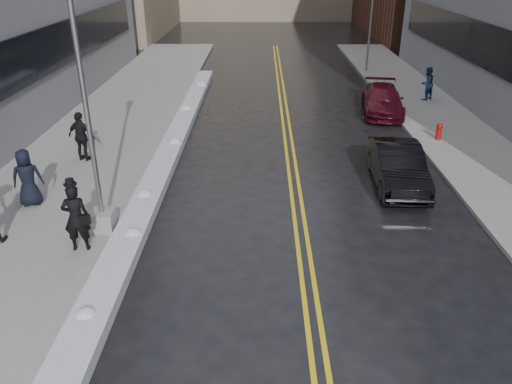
{
  "coord_description": "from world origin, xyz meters",
  "views": [
    {
      "loc": [
        1.3,
        -10.68,
        7.49
      ],
      "look_at": [
        1.16,
        2.2,
        1.3
      ],
      "focal_mm": 35.0,
      "sensor_mm": 36.0,
      "label": 1
    }
  ],
  "objects_px": {
    "pedestrian_east": "(427,83)",
    "car_maroon": "(383,100)",
    "pedestrian_d": "(82,137)",
    "car_black": "(398,166)",
    "fire_hydrant": "(439,130)",
    "pedestrian_fedora": "(76,218)",
    "pedestrian_c": "(27,178)",
    "lamppost": "(93,154)",
    "traffic_signal": "(371,21)"
  },
  "relations": [
    {
      "from": "fire_hydrant",
      "to": "car_black",
      "type": "height_order",
      "value": "car_black"
    },
    {
      "from": "pedestrian_c",
      "to": "pedestrian_east",
      "type": "bearing_deg",
      "value": -160.79
    },
    {
      "from": "lamppost",
      "to": "pedestrian_fedora",
      "type": "relative_size",
      "value": 3.94
    },
    {
      "from": "car_maroon",
      "to": "pedestrian_east",
      "type": "bearing_deg",
      "value": 44.35
    },
    {
      "from": "lamppost",
      "to": "car_black",
      "type": "height_order",
      "value": "lamppost"
    },
    {
      "from": "fire_hydrant",
      "to": "car_maroon",
      "type": "relative_size",
      "value": 0.15
    },
    {
      "from": "lamppost",
      "to": "pedestrian_d",
      "type": "relative_size",
      "value": 3.95
    },
    {
      "from": "pedestrian_c",
      "to": "car_maroon",
      "type": "distance_m",
      "value": 17.37
    },
    {
      "from": "pedestrian_fedora",
      "to": "pedestrian_d",
      "type": "bearing_deg",
      "value": -80.54
    },
    {
      "from": "pedestrian_c",
      "to": "car_black",
      "type": "bearing_deg",
      "value": 169.98
    },
    {
      "from": "fire_hydrant",
      "to": "pedestrian_east",
      "type": "bearing_deg",
      "value": 78.41
    },
    {
      "from": "pedestrian_d",
      "to": "pedestrian_c",
      "type": "bearing_deg",
      "value": 100.68
    },
    {
      "from": "car_black",
      "to": "lamppost",
      "type": "bearing_deg",
      "value": -156.59
    },
    {
      "from": "traffic_signal",
      "to": "pedestrian_fedora",
      "type": "xyz_separation_m",
      "value": [
        -12.13,
        -23.06,
        -2.28
      ]
    },
    {
      "from": "pedestrian_d",
      "to": "car_maroon",
      "type": "distance_m",
      "value": 14.87
    },
    {
      "from": "lamppost",
      "to": "traffic_signal",
      "type": "distance_m",
      "value": 24.98
    },
    {
      "from": "pedestrian_d",
      "to": "car_black",
      "type": "bearing_deg",
      "value": -171.54
    },
    {
      "from": "lamppost",
      "to": "pedestrian_c",
      "type": "xyz_separation_m",
      "value": [
        -2.78,
        1.6,
        -1.45
      ]
    },
    {
      "from": "fire_hydrant",
      "to": "pedestrian_d",
      "type": "xyz_separation_m",
      "value": [
        -14.61,
        -2.57,
        0.57
      ]
    },
    {
      "from": "traffic_signal",
      "to": "pedestrian_c",
      "type": "relative_size",
      "value": 3.21
    },
    {
      "from": "pedestrian_fedora",
      "to": "car_black",
      "type": "relative_size",
      "value": 0.43
    },
    {
      "from": "traffic_signal",
      "to": "pedestrian_c",
      "type": "xyz_separation_m",
      "value": [
        -14.58,
        -20.4,
        -2.32
      ]
    },
    {
      "from": "pedestrian_c",
      "to": "pedestrian_d",
      "type": "xyz_separation_m",
      "value": [
        0.47,
        3.83,
        0.03
      ]
    },
    {
      "from": "fire_hydrant",
      "to": "pedestrian_east",
      "type": "distance_m",
      "value": 6.7
    },
    {
      "from": "pedestrian_d",
      "to": "pedestrian_east",
      "type": "bearing_deg",
      "value": -132.58
    },
    {
      "from": "pedestrian_c",
      "to": "car_black",
      "type": "xyz_separation_m",
      "value": [
        12.18,
        1.93,
        -0.35
      ]
    },
    {
      "from": "pedestrian_d",
      "to": "fire_hydrant",
      "type": "bearing_deg",
      "value": -152.35
    },
    {
      "from": "traffic_signal",
      "to": "pedestrian_d",
      "type": "bearing_deg",
      "value": -130.42
    },
    {
      "from": "pedestrian_d",
      "to": "pedestrian_east",
      "type": "relative_size",
      "value": 1.08
    },
    {
      "from": "car_black",
      "to": "car_maroon",
      "type": "relative_size",
      "value": 0.94
    },
    {
      "from": "pedestrian_east",
      "to": "pedestrian_d",
      "type": "bearing_deg",
      "value": -5.05
    },
    {
      "from": "fire_hydrant",
      "to": "pedestrian_fedora",
      "type": "bearing_deg",
      "value": -144.34
    },
    {
      "from": "pedestrian_c",
      "to": "car_maroon",
      "type": "bearing_deg",
      "value": -160.48
    },
    {
      "from": "pedestrian_d",
      "to": "car_maroon",
      "type": "bearing_deg",
      "value": -134.25
    },
    {
      "from": "lamppost",
      "to": "traffic_signal",
      "type": "bearing_deg",
      "value": 61.79
    },
    {
      "from": "lamppost",
      "to": "pedestrian_d",
      "type": "bearing_deg",
      "value": 113.06
    },
    {
      "from": "traffic_signal",
      "to": "car_black",
      "type": "relative_size",
      "value": 1.35
    },
    {
      "from": "pedestrian_fedora",
      "to": "pedestrian_c",
      "type": "xyz_separation_m",
      "value": [
        -2.45,
        2.66,
        -0.03
      ]
    },
    {
      "from": "lamppost",
      "to": "pedestrian_c",
      "type": "bearing_deg",
      "value": 150.14
    },
    {
      "from": "lamppost",
      "to": "car_black",
      "type": "relative_size",
      "value": 1.71
    },
    {
      "from": "traffic_signal",
      "to": "car_black",
      "type": "distance_m",
      "value": 18.81
    },
    {
      "from": "car_black",
      "to": "car_maroon",
      "type": "distance_m",
      "value": 9.0
    },
    {
      "from": "pedestrian_d",
      "to": "car_maroon",
      "type": "xyz_separation_m",
      "value": [
        13.11,
        6.99,
        -0.43
      ]
    },
    {
      "from": "pedestrian_d",
      "to": "pedestrian_east",
      "type": "xyz_separation_m",
      "value": [
        15.95,
        9.12,
        -0.07
      ]
    },
    {
      "from": "traffic_signal",
      "to": "car_maroon",
      "type": "relative_size",
      "value": 1.26
    },
    {
      "from": "pedestrian_c",
      "to": "pedestrian_d",
      "type": "distance_m",
      "value": 3.86
    },
    {
      "from": "pedestrian_fedora",
      "to": "pedestrian_east",
      "type": "distance_m",
      "value": 20.95
    },
    {
      "from": "pedestrian_east",
      "to": "car_maroon",
      "type": "height_order",
      "value": "pedestrian_east"
    },
    {
      "from": "fire_hydrant",
      "to": "pedestrian_d",
      "type": "distance_m",
      "value": 14.85
    },
    {
      "from": "pedestrian_d",
      "to": "car_maroon",
      "type": "relative_size",
      "value": 0.41
    }
  ]
}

